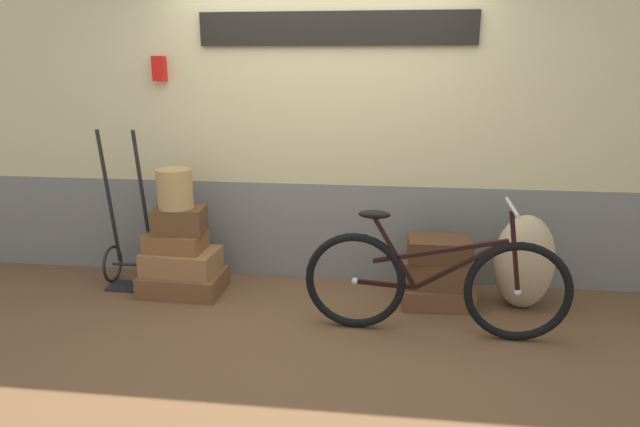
{
  "coord_description": "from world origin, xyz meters",
  "views": [
    {
      "loc": [
        0.53,
        -3.75,
        1.85
      ],
      "look_at": [
        0.04,
        0.23,
        0.73
      ],
      "focal_mm": 30.85,
      "sensor_mm": 36.0,
      "label": 1
    }
  ],
  "objects_px": {
    "bicycle": "(434,284)",
    "suitcase_0": "(183,282)",
    "suitcase_3": "(180,220)",
    "suitcase_5": "(435,272)",
    "suitcase_1": "(182,261)",
    "suitcase_6": "(439,249)",
    "luggage_trolley": "(130,250)",
    "wicker_basket": "(175,189)",
    "burlap_sack": "(524,262)",
    "suitcase_2": "(176,242)",
    "suitcase_4": "(436,294)"
  },
  "relations": [
    {
      "from": "suitcase_6",
      "to": "luggage_trolley",
      "type": "xyz_separation_m",
      "value": [
        -2.56,
        0.11,
        -0.16
      ]
    },
    {
      "from": "suitcase_0",
      "to": "suitcase_3",
      "type": "xyz_separation_m",
      "value": [
        -0.01,
        0.03,
        0.52
      ]
    },
    {
      "from": "suitcase_3",
      "to": "bicycle",
      "type": "distance_m",
      "value": 2.07
    },
    {
      "from": "suitcase_3",
      "to": "suitcase_5",
      "type": "xyz_separation_m",
      "value": [
        2.05,
        -0.03,
        -0.34
      ]
    },
    {
      "from": "suitcase_0",
      "to": "burlap_sack",
      "type": "distance_m",
      "value": 2.72
    },
    {
      "from": "suitcase_6",
      "to": "bicycle",
      "type": "bearing_deg",
      "value": -98.41
    },
    {
      "from": "luggage_trolley",
      "to": "suitcase_6",
      "type": "bearing_deg",
      "value": -2.54
    },
    {
      "from": "burlap_sack",
      "to": "bicycle",
      "type": "relative_size",
      "value": 0.41
    },
    {
      "from": "bicycle",
      "to": "suitcase_0",
      "type": "bearing_deg",
      "value": 166.32
    },
    {
      "from": "suitcase_0",
      "to": "suitcase_4",
      "type": "distance_m",
      "value": 2.06
    },
    {
      "from": "suitcase_3",
      "to": "luggage_trolley",
      "type": "height_order",
      "value": "luggage_trolley"
    },
    {
      "from": "suitcase_1",
      "to": "wicker_basket",
      "type": "xyz_separation_m",
      "value": [
        -0.02,
        0.01,
        0.61
      ]
    },
    {
      "from": "suitcase_4",
      "to": "burlap_sack",
      "type": "bearing_deg",
      "value": 0.01
    },
    {
      "from": "burlap_sack",
      "to": "bicycle",
      "type": "bearing_deg",
      "value": -143.52
    },
    {
      "from": "suitcase_0",
      "to": "suitcase_4",
      "type": "xyz_separation_m",
      "value": [
        2.06,
        0.02,
        -0.0
      ]
    },
    {
      "from": "suitcase_4",
      "to": "suitcase_6",
      "type": "bearing_deg",
      "value": -95.34
    },
    {
      "from": "suitcase_5",
      "to": "wicker_basket",
      "type": "bearing_deg",
      "value": -176.53
    },
    {
      "from": "suitcase_3",
      "to": "wicker_basket",
      "type": "relative_size",
      "value": 1.25
    },
    {
      "from": "suitcase_4",
      "to": "suitcase_6",
      "type": "relative_size",
      "value": 1.14
    },
    {
      "from": "bicycle",
      "to": "suitcase_3",
      "type": "bearing_deg",
      "value": 165.48
    },
    {
      "from": "suitcase_2",
      "to": "suitcase_5",
      "type": "relative_size",
      "value": 0.91
    },
    {
      "from": "suitcase_2",
      "to": "wicker_basket",
      "type": "bearing_deg",
      "value": 13.35
    },
    {
      "from": "suitcase_4",
      "to": "suitcase_1",
      "type": "bearing_deg",
      "value": 177.3
    },
    {
      "from": "wicker_basket",
      "to": "burlap_sack",
      "type": "xyz_separation_m",
      "value": [
        2.73,
        0.02,
        -0.5
      ]
    },
    {
      "from": "suitcase_1",
      "to": "suitcase_3",
      "type": "xyz_separation_m",
      "value": [
        0.0,
        0.01,
        0.34
      ]
    },
    {
      "from": "wicker_basket",
      "to": "burlap_sack",
      "type": "distance_m",
      "value": 2.78
    },
    {
      "from": "suitcase_3",
      "to": "suitcase_5",
      "type": "distance_m",
      "value": 2.08
    },
    {
      "from": "luggage_trolley",
      "to": "bicycle",
      "type": "height_order",
      "value": "luggage_trolley"
    },
    {
      "from": "suitcase_5",
      "to": "suitcase_1",
      "type": "bearing_deg",
      "value": -176.33
    },
    {
      "from": "suitcase_0",
      "to": "suitcase_3",
      "type": "distance_m",
      "value": 0.52
    },
    {
      "from": "suitcase_0",
      "to": "wicker_basket",
      "type": "height_order",
      "value": "wicker_basket"
    },
    {
      "from": "wicker_basket",
      "to": "suitcase_3",
      "type": "bearing_deg",
      "value": 22.35
    },
    {
      "from": "suitcase_0",
      "to": "luggage_trolley",
      "type": "distance_m",
      "value": 0.56
    },
    {
      "from": "suitcase_2",
      "to": "suitcase_3",
      "type": "bearing_deg",
      "value": 18.63
    },
    {
      "from": "suitcase_5",
      "to": "bicycle",
      "type": "xyz_separation_m",
      "value": [
        -0.05,
        -0.49,
        0.11
      ]
    },
    {
      "from": "suitcase_5",
      "to": "bicycle",
      "type": "distance_m",
      "value": 0.5
    },
    {
      "from": "suitcase_1",
      "to": "suitcase_4",
      "type": "height_order",
      "value": "suitcase_1"
    },
    {
      "from": "suitcase_2",
      "to": "suitcase_4",
      "type": "height_order",
      "value": "suitcase_2"
    },
    {
      "from": "suitcase_2",
      "to": "suitcase_6",
      "type": "relative_size",
      "value": 0.98
    },
    {
      "from": "luggage_trolley",
      "to": "burlap_sack",
      "type": "xyz_separation_m",
      "value": [
        3.21,
        -0.08,
        0.07
      ]
    },
    {
      "from": "suitcase_1",
      "to": "luggage_trolley",
      "type": "relative_size",
      "value": 0.44
    },
    {
      "from": "suitcase_5",
      "to": "wicker_basket",
      "type": "distance_m",
      "value": 2.15
    },
    {
      "from": "suitcase_4",
      "to": "wicker_basket",
      "type": "xyz_separation_m",
      "value": [
        -2.09,
        0.01,
        0.79
      ]
    },
    {
      "from": "suitcase_3",
      "to": "suitcase_6",
      "type": "distance_m",
      "value": 2.07
    },
    {
      "from": "suitcase_3",
      "to": "suitcase_6",
      "type": "bearing_deg",
      "value": -5.23
    },
    {
      "from": "suitcase_3",
      "to": "luggage_trolley",
      "type": "distance_m",
      "value": 0.59
    },
    {
      "from": "suitcase_2",
      "to": "suitcase_3",
      "type": "relative_size",
      "value": 1.17
    },
    {
      "from": "suitcase_2",
      "to": "luggage_trolley",
      "type": "height_order",
      "value": "luggage_trolley"
    },
    {
      "from": "bicycle",
      "to": "luggage_trolley",
      "type": "bearing_deg",
      "value": 166.26
    },
    {
      "from": "suitcase_4",
      "to": "suitcase_6",
      "type": "height_order",
      "value": "suitcase_6"
    }
  ]
}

